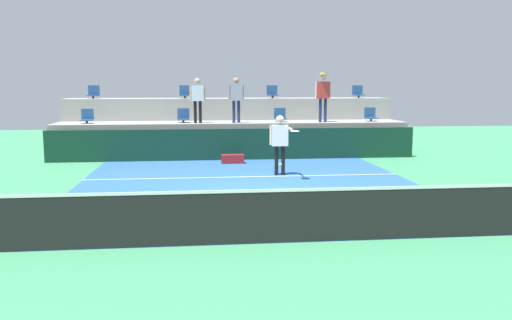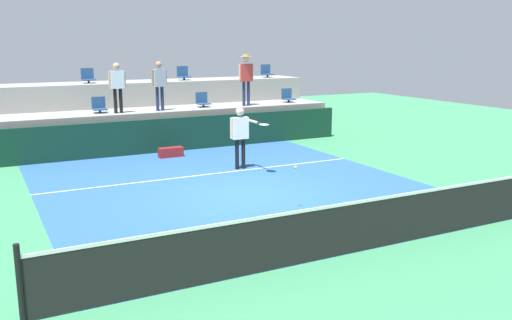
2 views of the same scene
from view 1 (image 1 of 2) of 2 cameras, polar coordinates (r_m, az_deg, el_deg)
ground_plane at (r=12.64m, az=-0.36°, el=-3.74°), size 40.00×40.00×0.00m
court_inner_paint at (r=13.62m, az=-0.80°, el=-2.88°), size 9.00×10.00×0.01m
court_service_line at (r=14.99m, az=-1.32°, el=-1.85°), size 9.00×0.06×0.00m
tennis_net at (r=8.66m, az=2.42°, el=-5.90°), size 10.48×0.08×1.07m
sponsor_backboard at (r=18.47m, az=-2.30°, el=1.73°), size 13.00×0.16×1.10m
seating_tier_lower at (r=19.75m, az=-2.57°, el=2.36°), size 13.00×1.80×1.25m
seating_tier_upper at (r=21.50m, az=-2.90°, el=3.96°), size 13.00×1.80×2.10m
stadium_chair_lower_far_left at (r=19.98m, az=-17.95°, el=4.46°), size 0.44×0.40×0.52m
stadium_chair_lower_left at (r=19.58m, az=-7.93°, el=4.70°), size 0.44×0.40×0.52m
stadium_chair_lower_right at (r=19.82m, az=2.65°, el=4.81°), size 0.44×0.40×0.52m
stadium_chair_lower_far_right at (r=20.66m, az=12.39°, el=4.77°), size 0.44×0.40×0.52m
stadium_chair_upper_far_left at (r=21.73m, az=-17.31°, el=6.99°), size 0.44×0.40×0.52m
stadium_chair_upper_left at (r=21.35m, az=-7.76°, el=7.26°), size 0.44×0.40×0.52m
stadium_chair_upper_right at (r=21.56m, az=1.79°, el=7.34°), size 0.44×0.40×0.52m
stadium_chair_upper_far_right at (r=22.36m, az=11.07°, el=7.22°), size 0.44×0.40×0.52m
tennis_player at (r=15.17m, az=2.67°, el=2.35°), size 0.70×1.20×1.75m
spectator_in_white at (r=19.16m, az=-6.40°, el=6.93°), size 0.58×0.23×1.63m
spectator_in_grey at (r=19.21m, az=-2.18°, el=7.02°), size 0.58×0.27×1.65m
spectator_with_hat at (r=19.71m, az=7.33°, el=7.46°), size 0.62×0.49×1.85m
tennis_ball at (r=11.20m, az=2.67°, el=-0.51°), size 0.07×0.07×0.07m
equipment_bag at (r=17.62m, az=-2.56°, el=0.11°), size 0.76×0.28×0.30m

